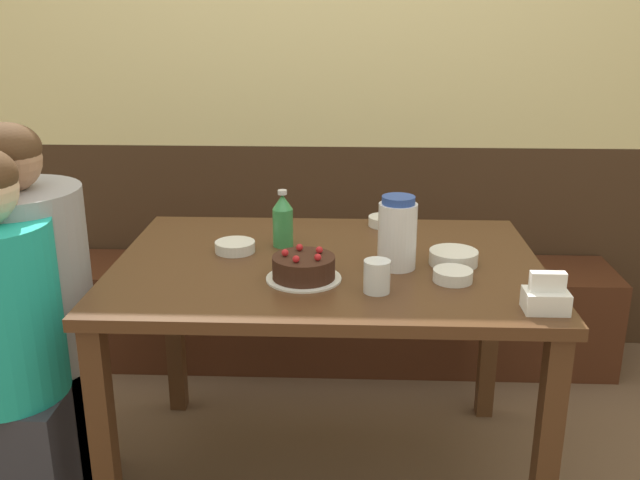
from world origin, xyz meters
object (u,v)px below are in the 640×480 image
Objects in this scene: birthday_cake at (304,268)px; bowl_side_dish at (453,275)px; bench_seat at (333,313)px; soju_bottle at (283,220)px; napkin_holder at (546,297)px; person_teal_shirt at (30,319)px; bowl_sauce_shallow at (385,221)px; glass_water_tall at (377,276)px; water_pitcher at (397,233)px; person_pale_blue_shirt at (3,356)px; bowl_rice_small at (453,257)px; bowl_soup_white at (235,247)px.

birthday_cake is 1.92× the size of bowl_side_dish.
bench_seat is 21.49× the size of bowl_side_dish.
birthday_cake is 1.16× the size of soju_bottle.
person_teal_shirt is (-1.46, 0.26, -0.21)m from napkin_holder.
glass_water_tall reaches higher than bowl_sauce_shallow.
bowl_sauce_shallow is at bearing 117.36° from napkin_holder.
person_pale_blue_shirt is at bearing -168.53° from water_pitcher.
glass_water_tall is at bearing -136.29° from bowl_rice_small.
person_teal_shirt is at bearing -157.13° from bowl_sauce_shallow.
glass_water_tall is at bearing -82.55° from bench_seat.
bench_seat is at bearing 68.86° from bowl_soup_white.
water_pitcher is 1.50× the size of bowl_rice_small.
bowl_rice_small reaches higher than bench_seat.
water_pitcher is at bearing 2.25° from person_teal_shirt.
glass_water_tall is at bearing -22.46° from birthday_cake.
napkin_holder is 0.99× the size of bowl_side_dish.
person_teal_shirt is at bearing 171.90° from glass_water_tall.
person_teal_shirt reaches higher than bench_seat.
bowl_rice_small is 1.30× the size of bowl_side_dish.
bowl_sauce_shallow is at bearing 30.43° from person_pale_blue_shirt.
birthday_cake is 0.22m from glass_water_tall.
bowl_sauce_shallow is 1.28m from person_pale_blue_shirt.
bowl_sauce_shallow is at bearing 115.93° from bowl_rice_small.
person_pale_blue_shirt is at bearing -178.21° from glass_water_tall.
person_teal_shirt reaches higher than soju_bottle.
person_teal_shirt is (-0.61, -0.16, -0.19)m from bowl_soup_white.
bowl_rice_small is 1.62× the size of glass_water_tall.
water_pitcher is (0.20, -0.88, 0.65)m from bench_seat.
napkin_holder is 0.88× the size of bowl_soup_white.
bowl_side_dish is 0.10× the size of person_pale_blue_shirt.
person_pale_blue_shirt is (-1.25, -0.12, -0.21)m from bowl_side_dish.
napkin_holder is (0.36, -0.30, -0.07)m from water_pitcher.
water_pitcher is 0.40m from soju_bottle.
person_teal_shirt reaches higher than birthday_cake.
napkin_holder is at bearing -14.55° from glass_water_tall.
soju_bottle is 0.90m from person_pale_blue_shirt.
glass_water_tall is at bearing 165.45° from napkin_holder.
napkin_holder is at bearing -9.99° from person_teal_shirt.
bowl_sauce_shallow is at bearing 22.87° from person_teal_shirt.
person_pale_blue_shirt is (-0.75, -0.41, -0.28)m from soju_bottle.
bench_seat is at bearing 86.36° from birthday_cake.
birthday_cake reaches higher than bowl_side_dish.
napkin_holder is 0.09× the size of person_teal_shirt.
soju_bottle is at bearing 152.52° from water_pitcher.
person_teal_shirt is (-1.04, 0.15, -0.21)m from glass_water_tall.
bowl_side_dish is 1.28m from person_pale_blue_shirt.
water_pitcher is at bearing -168.76° from bowl_rice_small.
soju_bottle is at bearing -145.25° from bowl_sauce_shallow.
napkin_holder is (0.71, -0.48, -0.05)m from soju_bottle.
person_teal_shirt is at bearing 177.25° from bowl_side_dish.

